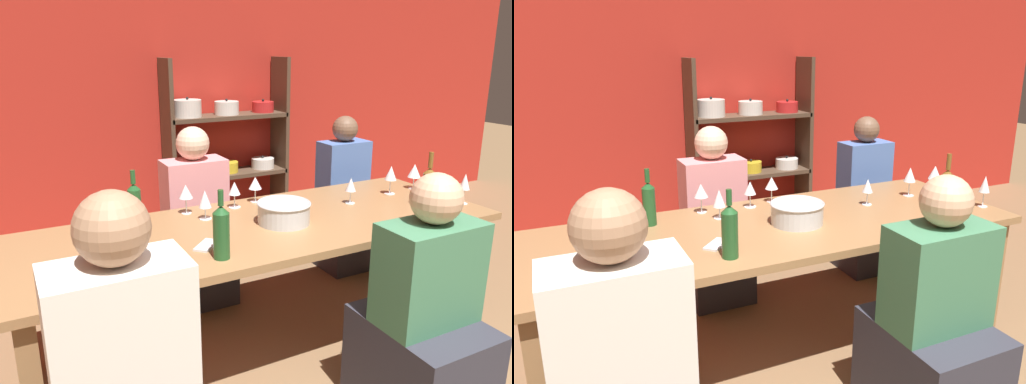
# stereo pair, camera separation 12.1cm
# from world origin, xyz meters

# --- Properties ---
(wall_back_red) EXTENTS (8.80, 0.06, 2.70)m
(wall_back_red) POSITION_xyz_m (0.00, 3.83, 1.35)
(wall_back_red) COLOR red
(wall_back_red) RESTS_ON ground_plane
(shelf_unit) EXTENTS (1.13, 0.30, 1.59)m
(shelf_unit) POSITION_xyz_m (0.73, 3.63, 0.65)
(shelf_unit) COLOR #4C3828
(shelf_unit) RESTS_ON ground_plane
(dining_table) EXTENTS (2.58, 0.92, 0.76)m
(dining_table) POSITION_xyz_m (0.14, 1.76, 0.68)
(dining_table) COLOR olive
(dining_table) RESTS_ON ground_plane
(mixing_bowl) EXTENTS (0.29, 0.29, 0.12)m
(mixing_bowl) POSITION_xyz_m (0.23, 1.73, 0.83)
(mixing_bowl) COLOR #B7BABC
(mixing_bowl) RESTS_ON dining_table
(wine_bottle_green) EXTENTS (0.07, 0.07, 0.31)m
(wine_bottle_green) POSITION_xyz_m (-0.48, 2.03, 0.89)
(wine_bottle_green) COLOR #1E4C23
(wine_bottle_green) RESTS_ON dining_table
(wine_bottle_dark) EXTENTS (0.08, 0.08, 0.32)m
(wine_bottle_dark) POSITION_xyz_m (-0.25, 1.45, 0.89)
(wine_bottle_dark) COLOR #1E4C23
(wine_bottle_dark) RESTS_ON dining_table
(wine_bottle_amber) EXTENTS (0.07, 0.07, 0.34)m
(wine_bottle_amber) POSITION_xyz_m (1.09, 1.55, 0.89)
(wine_bottle_amber) COLOR brown
(wine_bottle_amber) RESTS_ON dining_table
(wine_glass_red_a) EXTENTS (0.08, 0.08, 0.17)m
(wine_glass_red_a) POSITION_xyz_m (-0.18, 2.11, 0.89)
(wine_glass_red_a) COLOR white
(wine_glass_red_a) RESTS_ON dining_table
(wine_glass_red_b) EXTENTS (0.07, 0.07, 0.18)m
(wine_glass_red_b) POSITION_xyz_m (1.12, 1.88, 0.89)
(wine_glass_red_b) COLOR white
(wine_glass_red_b) RESTS_ON dining_table
(wine_glass_empty_a) EXTENTS (0.07, 0.07, 0.16)m
(wine_glass_empty_a) POSITION_xyz_m (0.11, 2.09, 0.87)
(wine_glass_empty_a) COLOR white
(wine_glass_empty_a) RESTS_ON dining_table
(wine_glass_red_c) EXTENTS (0.06, 0.06, 0.16)m
(wine_glass_red_c) POSITION_xyz_m (0.76, 1.84, 0.87)
(wine_glass_red_c) COLOR white
(wine_glass_red_c) RESTS_ON dining_table
(wine_glass_empty_b) EXTENTS (0.08, 0.08, 0.17)m
(wine_glass_empty_b) POSITION_xyz_m (1.34, 1.91, 0.88)
(wine_glass_empty_b) COLOR white
(wine_glass_empty_b) RESTS_ON dining_table
(wine_glass_red_d) EXTENTS (0.07, 0.07, 0.16)m
(wine_glass_red_d) POSITION_xyz_m (-0.12, 1.97, 0.87)
(wine_glass_red_d) COLOR white
(wine_glass_red_d) RESTS_ON dining_table
(wine_glass_red_e) EXTENTS (0.06, 0.06, 0.19)m
(wine_glass_red_e) POSITION_xyz_m (1.36, 1.52, 0.89)
(wine_glass_red_e) COLOR white
(wine_glass_red_e) RESTS_ON dining_table
(wine_glass_white_a) EXTENTS (0.08, 0.08, 0.16)m
(wine_glass_white_a) POSITION_xyz_m (0.27, 2.13, 0.88)
(wine_glass_white_a) COLOR white
(wine_glass_white_a) RESTS_ON dining_table
(cell_phone) EXTENTS (0.16, 0.15, 0.01)m
(cell_phone) POSITION_xyz_m (-0.26, 1.61, 0.77)
(cell_phone) COLOR silver
(cell_phone) RESTS_ON dining_table
(person_far_a) EXTENTS (0.37, 0.46, 1.18)m
(person_far_a) POSITION_xyz_m (1.23, 2.52, 0.43)
(person_far_a) COLOR #2D2D38
(person_far_a) RESTS_ON ground_plane
(person_near_b) EXTENTS (0.45, 0.56, 1.17)m
(person_near_b) POSITION_xyz_m (0.53, 0.97, 0.42)
(person_near_b) COLOR #2D2D38
(person_near_b) RESTS_ON ground_plane
(person_far_b) EXTENTS (0.41, 0.51, 1.18)m
(person_far_b) POSITION_xyz_m (0.03, 2.54, 0.43)
(person_far_b) COLOR #2D2D38
(person_far_b) RESTS_ON ground_plane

